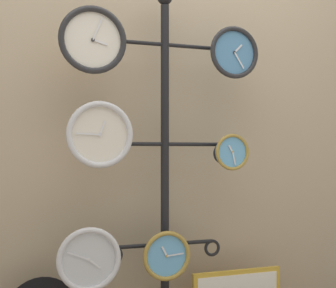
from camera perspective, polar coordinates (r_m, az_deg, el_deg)
shop_wall at (r=2.59m, az=-1.52°, el=8.45°), size 4.40×0.04×2.80m
display_stand at (r=2.43m, az=-0.39°, el=-8.14°), size 0.78×0.37×1.81m
clock_top_left at (r=2.28m, az=-9.16°, el=12.41°), size 0.32×0.04×0.32m
clock_top_right at (r=2.51m, az=8.04°, el=10.97°), size 0.28×0.04×0.28m
clock_middle_left at (r=2.23m, az=-8.31°, el=1.14°), size 0.32×0.04×0.32m
clock_middle_right at (r=2.45m, az=7.79°, el=-0.99°), size 0.19×0.04×0.19m
clock_bottom_left at (r=2.25m, az=-9.61°, el=-13.70°), size 0.30×0.04×0.30m
clock_bottom_center at (r=2.37m, az=-0.19°, el=-13.46°), size 0.25×0.04×0.25m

